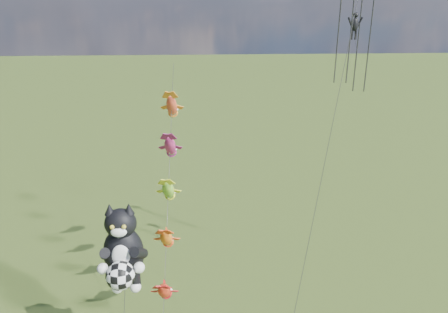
{
  "coord_description": "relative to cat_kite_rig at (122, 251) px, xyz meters",
  "views": [
    {
      "loc": [
        8.9,
        -13.54,
        21.27
      ],
      "look_at": [
        10.42,
        14.32,
        10.8
      ],
      "focal_mm": 35.0,
      "sensor_mm": 36.0,
      "label": 1
    }
  ],
  "objects": [
    {
      "name": "cat_kite_rig",
      "position": [
        0.0,
        0.0,
        0.0
      ],
      "size": [
        2.54,
        4.15,
        10.83
      ],
      "rotation": [
        0.0,
        0.0,
        -0.09
      ],
      "color": "brown",
      "rests_on": "ground"
    },
    {
      "name": "fish_windsock_rig",
      "position": [
        2.21,
        5.21,
        1.16
      ],
      "size": [
        1.14,
        15.96,
        16.36
      ],
      "rotation": [
        0.0,
        0.0,
        0.29
      ],
      "color": "brown",
      "rests_on": "ground"
    },
    {
      "name": "parafoil_rig",
      "position": [
        14.0,
        6.84,
        11.62
      ],
      "size": [
        8.94,
        15.64,
        27.0
      ],
      "rotation": [
        0.0,
        0.0,
        -0.41
      ],
      "color": "brown",
      "rests_on": "ground"
    }
  ]
}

